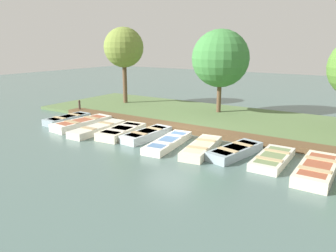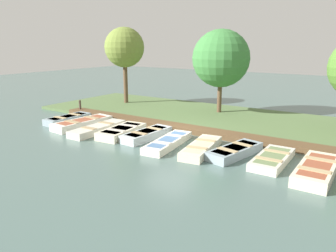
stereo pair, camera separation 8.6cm
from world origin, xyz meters
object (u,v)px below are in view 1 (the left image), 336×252
object	(u,v)px
rowboat_9	(317,169)
mooring_post_near	(80,107)
park_tree_left	(220,59)
rowboat_7	(235,151)
rowboat_8	(273,159)
rowboat_1	(82,123)
park_tree_far_left	(124,48)
rowboat_0	(67,119)
rowboat_2	(98,129)
rowboat_4	(147,134)
rowboat_5	(168,142)
rowboat_6	(202,148)
rowboat_3	(122,131)

from	to	relation	value
rowboat_9	mooring_post_near	bearing A→B (deg)	-100.12
park_tree_left	mooring_post_near	bearing A→B (deg)	-59.12
rowboat_9	mooring_post_near	world-z (taller)	mooring_post_near
rowboat_7	rowboat_8	size ratio (longest dim) A/B	1.04
rowboat_1	park_tree_far_left	size ratio (longest dim) A/B	0.62
rowboat_0	rowboat_2	distance (m)	3.25
rowboat_2	park_tree_left	size ratio (longest dim) A/B	0.65
rowboat_0	rowboat_2	size ratio (longest dim) A/B	0.80
rowboat_1	rowboat_4	distance (m)	4.54
rowboat_9	mooring_post_near	distance (m)	15.82
park_tree_far_left	park_tree_left	distance (m)	7.64
rowboat_1	park_tree_far_left	world-z (taller)	park_tree_far_left
rowboat_5	rowboat_6	size ratio (longest dim) A/B	1.09
rowboat_4	mooring_post_near	world-z (taller)	mooring_post_near
rowboat_0	rowboat_7	size ratio (longest dim) A/B	0.95
rowboat_4	park_tree_left	xyz separation A→B (m)	(-7.23, 0.62, 3.51)
rowboat_0	park_tree_far_left	world-z (taller)	park_tree_far_left
rowboat_3	rowboat_5	xyz separation A→B (m)	(0.17, 3.02, -0.04)
rowboat_1	rowboat_4	xyz separation A→B (m)	(-0.14, 4.54, -0.01)
mooring_post_near	rowboat_8	bearing A→B (deg)	80.40
mooring_post_near	rowboat_6	bearing A→B (deg)	75.96
rowboat_1	rowboat_9	world-z (taller)	rowboat_1
park_tree_left	rowboat_3	bearing A→B (deg)	-15.34
rowboat_5	park_tree_left	world-z (taller)	park_tree_left
rowboat_1	rowboat_8	size ratio (longest dim) A/B	1.24
rowboat_5	rowboat_8	bearing A→B (deg)	88.46
rowboat_9	park_tree_left	size ratio (longest dim) A/B	0.59
rowboat_7	rowboat_9	distance (m)	3.35
rowboat_9	mooring_post_near	size ratio (longest dim) A/B	3.56
rowboat_7	park_tree_far_left	size ratio (longest dim) A/B	0.52
rowboat_3	park_tree_left	distance (m)	8.52
rowboat_8	park_tree_left	xyz separation A→B (m)	(-7.21, -5.72, 3.56)
rowboat_8	mooring_post_near	distance (m)	14.06
rowboat_7	park_tree_left	bearing A→B (deg)	-138.33
rowboat_0	rowboat_5	xyz separation A→B (m)	(0.58, 7.74, -0.03)
rowboat_8	rowboat_9	bearing A→B (deg)	76.29
rowboat_5	rowboat_1	bearing A→B (deg)	-99.68
rowboat_1	rowboat_0	bearing A→B (deg)	-95.30
rowboat_3	rowboat_5	distance (m)	3.02
rowboat_9	park_tree_left	xyz separation A→B (m)	(-7.62, -7.45, 3.50)
mooring_post_near	rowboat_1	bearing A→B (deg)	49.97
rowboat_8	park_tree_far_left	world-z (taller)	park_tree_far_left
rowboat_8	rowboat_9	size ratio (longest dim) A/B	0.89
rowboat_5	park_tree_far_left	xyz separation A→B (m)	(-6.96, -8.55, 4.18)
rowboat_0	rowboat_7	world-z (taller)	same
rowboat_0	rowboat_8	size ratio (longest dim) A/B	0.99
rowboat_6	rowboat_7	xyz separation A→B (m)	(-0.34, 1.44, 0.01)
rowboat_4	rowboat_6	xyz separation A→B (m)	(0.34, 3.30, -0.02)
rowboat_1	rowboat_6	size ratio (longest dim) A/B	1.11
rowboat_2	rowboat_9	world-z (taller)	rowboat_9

